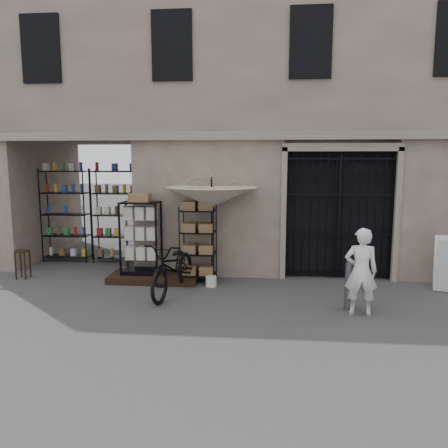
# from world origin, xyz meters

# --- Properties ---
(ground) EXTENTS (80.00, 80.00, 0.00)m
(ground) POSITION_xyz_m (0.00, 0.00, 0.00)
(ground) COLOR black
(ground) RESTS_ON ground
(main_building) EXTENTS (14.00, 4.00, 9.00)m
(main_building) POSITION_xyz_m (0.00, 4.00, 4.50)
(main_building) COLOR gray
(main_building) RESTS_ON ground
(shop_recess) EXTENTS (3.00, 1.70, 3.00)m
(shop_recess) POSITION_xyz_m (-4.50, 2.80, 1.50)
(shop_recess) COLOR black
(shop_recess) RESTS_ON ground
(shop_shelving) EXTENTS (2.70, 0.50, 2.50)m
(shop_shelving) POSITION_xyz_m (-4.55, 3.30, 1.25)
(shop_shelving) COLOR black
(shop_shelving) RESTS_ON ground
(iron_gate) EXTENTS (2.50, 0.21, 3.00)m
(iron_gate) POSITION_xyz_m (1.75, 2.28, 1.50)
(iron_gate) COLOR black
(iron_gate) RESTS_ON ground
(step_platform) EXTENTS (2.00, 0.90, 0.15)m
(step_platform) POSITION_xyz_m (-2.40, 1.55, 0.07)
(step_platform) COLOR black
(step_platform) RESTS_ON ground
(display_cabinet) EXTENTS (0.91, 0.68, 1.78)m
(display_cabinet) POSITION_xyz_m (-2.71, 1.62, 0.89)
(display_cabinet) COLOR black
(display_cabinet) RESTS_ON step_platform
(wire_rack) EXTENTS (0.90, 0.78, 1.72)m
(wire_rack) POSITION_xyz_m (-1.40, 1.60, 0.84)
(wire_rack) COLOR black
(wire_rack) RESTS_ON ground
(market_umbrella) EXTENTS (2.16, 2.18, 2.83)m
(market_umbrella) POSITION_xyz_m (-1.09, 1.57, 2.04)
(market_umbrella) COLOR black
(market_umbrella) RESTS_ON ground
(white_bucket) EXTENTS (0.31, 0.31, 0.23)m
(white_bucket) POSITION_xyz_m (-1.06, 1.21, 0.11)
(white_bucket) COLOR beige
(white_bucket) RESTS_ON ground
(bicycle) EXTENTS (0.91, 1.22, 2.12)m
(bicycle) POSITION_xyz_m (-1.76, 0.64, 0.00)
(bicycle) COLOR black
(bicycle) RESTS_ON ground
(wooden_stool) EXTENTS (0.40, 0.40, 0.67)m
(wooden_stool) POSITION_xyz_m (-5.48, 1.46, 0.35)
(wooden_stool) COLOR black
(wooden_stool) RESTS_ON ground
(steel_bollard) EXTENTS (0.21, 0.21, 0.90)m
(steel_bollard) POSITION_xyz_m (1.63, -0.01, 0.45)
(steel_bollard) COLOR #5B5D5F
(steel_bollard) RESTS_ON ground
(shopkeeper) EXTENTS (0.64, 1.59, 0.37)m
(shopkeeper) POSITION_xyz_m (1.77, -0.24, 0.00)
(shopkeeper) COLOR silver
(shopkeeper) RESTS_ON ground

